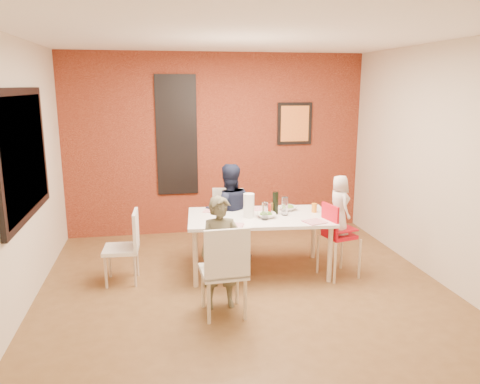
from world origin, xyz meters
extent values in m
plane|color=brown|center=(0.00, 0.00, 0.00)|extent=(4.50, 4.50, 0.00)
cube|color=white|center=(0.00, 0.00, 2.70)|extent=(4.50, 4.50, 0.02)
cube|color=beige|center=(0.00, 2.25, 1.35)|extent=(4.50, 0.02, 2.70)
cube|color=beige|center=(0.00, -2.25, 1.35)|extent=(4.50, 0.02, 2.70)
cube|color=beige|center=(-2.25, 0.00, 1.35)|extent=(0.02, 4.50, 2.70)
cube|color=beige|center=(2.25, 0.00, 1.35)|extent=(0.02, 4.50, 2.70)
cube|color=maroon|center=(0.00, 2.23, 1.35)|extent=(4.50, 0.02, 2.70)
cube|color=black|center=(-2.22, 0.20, 1.55)|extent=(0.05, 1.70, 1.30)
cube|color=black|center=(-2.21, 0.20, 1.55)|extent=(0.02, 1.55, 1.15)
cube|color=silver|center=(-0.60, 2.21, 1.50)|extent=(0.55, 0.03, 1.70)
cube|color=black|center=(-0.60, 2.21, 1.50)|extent=(0.60, 0.03, 1.76)
cube|color=black|center=(1.20, 2.21, 1.65)|extent=(0.54, 0.03, 0.64)
cube|color=#F99837|center=(1.20, 2.19, 1.65)|extent=(0.44, 0.01, 0.54)
cube|color=white|center=(0.27, 0.51, 0.68)|extent=(1.76, 1.08, 0.04)
cylinder|color=beige|center=(-0.53, 0.18, 0.33)|extent=(0.06, 0.06, 0.66)
cylinder|color=beige|center=(-0.46, 0.97, 0.33)|extent=(0.06, 0.06, 0.66)
cylinder|color=beige|center=(1.00, 0.04, 0.33)|extent=(0.06, 0.06, 0.66)
cylinder|color=beige|center=(1.07, 0.83, 0.33)|extent=(0.06, 0.06, 0.66)
cube|color=silver|center=(-0.31, -0.50, 0.44)|extent=(0.45, 0.45, 0.05)
cube|color=silver|center=(-0.30, -0.69, 0.69)|extent=(0.43, 0.06, 0.49)
cylinder|color=#C4B392|center=(-0.14, -0.31, 0.21)|extent=(0.04, 0.04, 0.43)
cylinder|color=#C4B392|center=(-0.13, -0.66, 0.21)|extent=(0.04, 0.04, 0.43)
cylinder|color=#C4B392|center=(-0.50, -0.33, 0.21)|extent=(0.04, 0.04, 0.43)
cylinder|color=#C4B392|center=(-0.48, -0.68, 0.21)|extent=(0.04, 0.04, 0.43)
cube|color=silver|center=(-0.03, 1.10, 0.42)|extent=(0.49, 0.49, 0.05)
cube|color=silver|center=(0.01, 1.28, 0.65)|extent=(0.41, 0.13, 0.46)
cylinder|color=#BEA78D|center=(-0.23, 0.97, 0.20)|extent=(0.03, 0.03, 0.40)
cylinder|color=#BEA78D|center=(-0.16, 1.30, 0.20)|extent=(0.03, 0.03, 0.40)
cylinder|color=#BEA78D|center=(0.09, 0.90, 0.20)|extent=(0.03, 0.03, 0.40)
cylinder|color=#BEA78D|center=(0.17, 1.22, 0.20)|extent=(0.03, 0.03, 0.40)
cube|color=white|center=(-1.35, 0.47, 0.40)|extent=(0.41, 0.41, 0.04)
cube|color=white|center=(-1.17, 0.46, 0.62)|extent=(0.05, 0.39, 0.44)
cylinder|color=tan|center=(-1.50, 0.64, 0.19)|extent=(0.03, 0.03, 0.38)
cylinder|color=tan|center=(-1.18, 0.62, 0.19)|extent=(0.03, 0.03, 0.38)
cylinder|color=tan|center=(-1.52, 0.32, 0.19)|extent=(0.03, 0.03, 0.38)
cylinder|color=tan|center=(-1.20, 0.30, 0.19)|extent=(0.03, 0.03, 0.38)
cube|color=red|center=(1.17, 0.19, 0.50)|extent=(0.38, 0.38, 0.05)
cube|color=red|center=(1.02, 0.16, 0.71)|extent=(0.10, 0.31, 0.37)
cube|color=red|center=(1.17, 0.19, 0.59)|extent=(0.38, 0.38, 0.02)
cylinder|color=beige|center=(1.38, 0.07, 0.24)|extent=(0.03, 0.03, 0.48)
cylinder|color=beige|center=(1.04, -0.02, 0.24)|extent=(0.03, 0.03, 0.48)
cylinder|color=beige|center=(1.29, 0.40, 0.24)|extent=(0.03, 0.03, 0.48)
cylinder|color=beige|center=(0.96, 0.32, 0.24)|extent=(0.03, 0.03, 0.48)
imported|color=brown|center=(-0.31, -0.34, 0.58)|extent=(0.43, 0.29, 1.16)
imported|color=black|center=(-0.03, 0.94, 0.63)|extent=(0.64, 0.51, 1.27)
imported|color=silver|center=(1.15, 0.19, 0.87)|extent=(0.26, 0.36, 0.69)
cube|color=white|center=(-0.12, 0.13, 0.71)|extent=(0.30, 0.30, 0.01)
cube|color=white|center=(0.34, 0.81, 0.71)|extent=(0.24, 0.24, 0.01)
cube|color=silver|center=(0.83, 0.12, 0.71)|extent=(0.27, 0.27, 0.01)
cube|color=white|center=(-0.24, 0.83, 0.71)|extent=(0.30, 0.30, 0.01)
imported|color=white|center=(0.33, 0.42, 0.73)|extent=(0.23, 0.23, 0.06)
imported|color=silver|center=(0.68, 0.70, 0.73)|extent=(0.28, 0.28, 0.05)
cylinder|color=black|center=(0.48, 0.55, 0.84)|extent=(0.07, 0.07, 0.27)
cylinder|color=white|center=(0.30, 0.33, 0.80)|extent=(0.07, 0.07, 0.20)
cylinder|color=silver|center=(0.58, 0.48, 0.81)|extent=(0.08, 0.08, 0.22)
cylinder|color=white|center=(0.14, 0.46, 0.84)|extent=(0.13, 0.13, 0.29)
cylinder|color=red|center=(0.38, 0.46, 0.78)|extent=(0.04, 0.04, 0.15)
cylinder|color=#397627|center=(0.39, 0.50, 0.77)|extent=(0.03, 0.03, 0.13)
cylinder|color=brown|center=(0.43, 0.54, 0.77)|extent=(0.04, 0.04, 0.14)
cylinder|color=orange|center=(0.97, 0.54, 0.76)|extent=(0.06, 0.06, 0.11)
camera|label=1|loc=(-0.92, -4.74, 2.22)|focal=35.00mm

